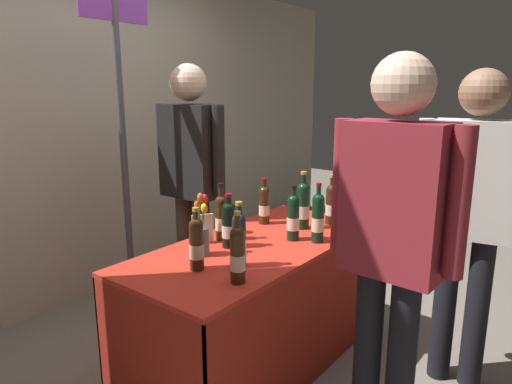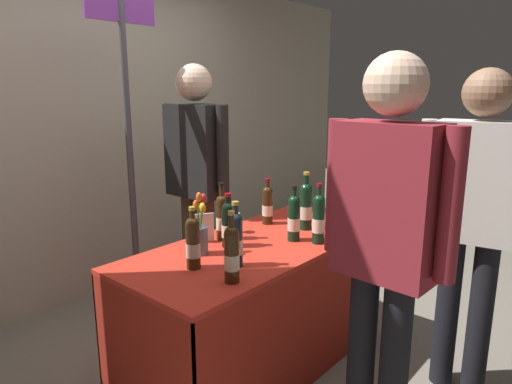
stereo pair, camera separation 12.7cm
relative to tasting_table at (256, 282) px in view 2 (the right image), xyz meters
name	(u,v)px [view 2 (the right image)]	position (x,y,z in m)	size (l,w,h in m)	color
ground_plane	(256,363)	(0.00, 0.00, -0.52)	(12.00, 12.00, 0.00)	gray
back_partition	(92,133)	(0.00, 1.68, 0.75)	(6.58, 0.12, 2.54)	#B2A893
tasting_table	(256,282)	(0.00, 0.00, 0.00)	(1.60, 0.74, 0.76)	red
featured_wine_bottle	(306,205)	(0.41, -0.05, 0.38)	(0.08, 0.08, 0.36)	black
display_bottle_0	(319,218)	(0.24, -0.25, 0.38)	(0.07, 0.07, 0.34)	black
display_bottle_1	(294,217)	(0.19, -0.12, 0.37)	(0.07, 0.07, 0.32)	black
display_bottle_2	(335,204)	(0.61, -0.14, 0.37)	(0.08, 0.08, 0.32)	#38230F
display_bottle_3	(236,238)	(-0.31, -0.14, 0.37)	(0.07, 0.07, 0.33)	#192333
display_bottle_4	(267,204)	(0.35, 0.20, 0.36)	(0.07, 0.07, 0.30)	#38230F
display_bottle_5	(222,216)	(-0.06, 0.20, 0.37)	(0.07, 0.07, 0.33)	#38230F
display_bottle_6	(232,253)	(-0.46, -0.25, 0.37)	(0.07, 0.07, 0.33)	#38230F
display_bottle_7	(193,242)	(-0.47, 0.00, 0.37)	(0.07, 0.07, 0.31)	#38230F
display_bottle_8	(228,223)	(-0.13, 0.09, 0.36)	(0.08, 0.08, 0.30)	black
wine_glass_near_vendor	(234,219)	(0.07, 0.23, 0.32)	(0.07, 0.07, 0.12)	silver
flower_vase	(200,232)	(-0.31, 0.12, 0.35)	(0.08, 0.10, 0.33)	slate
brochure_stand	(203,228)	(-0.17, 0.25, 0.32)	(0.12, 0.01, 0.17)	silver
vendor_presenter	(196,169)	(0.22, 0.73, 0.55)	(0.24, 0.58, 1.77)	#4C4233
taster_foreground_right	(386,233)	(-0.20, -0.85, 0.53)	(0.24, 0.56, 1.75)	black
taster_foreground_left	(475,206)	(0.57, -0.97, 0.51)	(0.28, 0.58, 1.71)	black
booth_signpost	(128,132)	(-0.13, 0.98, 0.81)	(0.49, 0.04, 2.20)	#47474C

